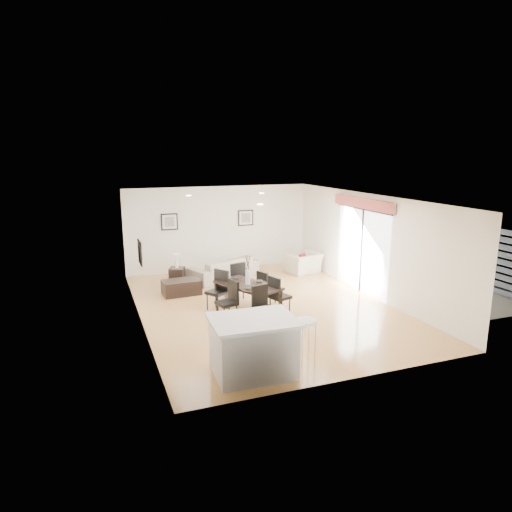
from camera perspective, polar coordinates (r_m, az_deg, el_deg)
name	(u,v)px	position (r m, az deg, el deg)	size (l,w,h in m)	color
ground	(264,306)	(11.46, 1.04, -6.29)	(8.00, 8.00, 0.00)	tan
wall_back	(219,228)	(14.81, -4.63, 3.48)	(6.00, 0.04, 2.70)	white
wall_front	(354,304)	(7.64, 12.20, -5.84)	(6.00, 0.04, 2.70)	white
wall_left	(138,264)	(10.39, -14.51, -0.96)	(0.04, 8.00, 2.70)	white
wall_right	(369,245)	(12.48, 13.99, 1.36)	(0.04, 8.00, 2.70)	white
ceiling	(265,198)	(10.87, 1.10, 7.27)	(6.00, 8.00, 0.02)	white
sofa	(224,268)	(13.84, -4.06, -1.55)	(2.20, 0.86, 0.64)	gray
armchair	(303,263)	(14.53, 5.93, -0.88)	(0.99, 0.86, 0.64)	beige
courtyard_plant_a	(455,273)	(14.44, 23.58, -1.91)	(0.62, 0.54, 0.69)	#355F28
courtyard_plant_b	(422,264)	(15.28, 20.04, -0.91)	(0.36, 0.36, 0.65)	#355F28
dining_table	(248,287)	(10.91, -1.02, -3.88)	(1.41, 1.83, 0.68)	black
dining_chair_wnear	(230,298)	(10.41, -3.31, -5.28)	(0.51, 0.51, 0.93)	black
dining_chair_wfar	(219,287)	(11.18, -4.65, -3.93)	(0.60, 0.60, 0.96)	black
dining_chair_enear	(277,293)	(10.75, 2.68, -4.67)	(0.52, 0.52, 0.93)	black
dining_chair_efar	(265,286)	(11.49, 1.12, -3.74)	(0.49, 0.49, 0.85)	black
dining_chair_head	(262,304)	(10.02, 0.82, -6.00)	(0.52, 0.52, 0.93)	black
dining_chair_foot	(236,279)	(11.86, -2.55, -2.83)	(0.54, 0.54, 0.99)	black
vase	(248,271)	(10.81, -1.03, -1.93)	(0.77, 1.26, 0.71)	white
coffee_table	(181,287)	(12.48, -9.31, -3.88)	(1.00, 0.60, 0.40)	black
side_table	(177,277)	(13.25, -9.82, -2.59)	(0.40, 0.40, 0.54)	black
table_lamp	(176,259)	(13.12, -9.91, -0.34)	(0.21, 0.21, 0.41)	white
cushion	(302,258)	(14.37, 5.79, -0.30)	(0.27, 0.08, 0.27)	maroon
kitchen_island	(253,346)	(7.97, -0.35, -11.21)	(1.50, 1.18, 1.01)	silver
bar_stool	(306,326)	(8.25, 6.26, -8.72)	(0.39, 0.39, 0.86)	white
framed_print_back_left	(169,222)	(14.39, -10.77, 4.22)	(0.52, 0.04, 0.52)	black
framed_print_back_right	(246,218)	(15.00, -1.30, 4.80)	(0.52, 0.04, 0.52)	black
framed_print_left_wall	(140,252)	(10.13, -14.31, 0.44)	(0.04, 0.52, 0.52)	black
sliding_door	(362,232)	(12.64, 13.14, 3.00)	(0.12, 2.70, 2.57)	white
courtyard	(440,246)	(15.18, 21.97, 1.17)	(6.00, 6.00, 2.00)	gray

